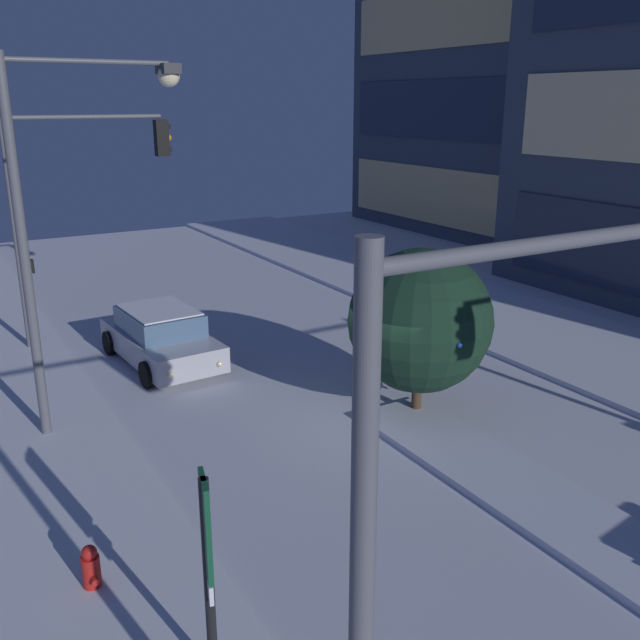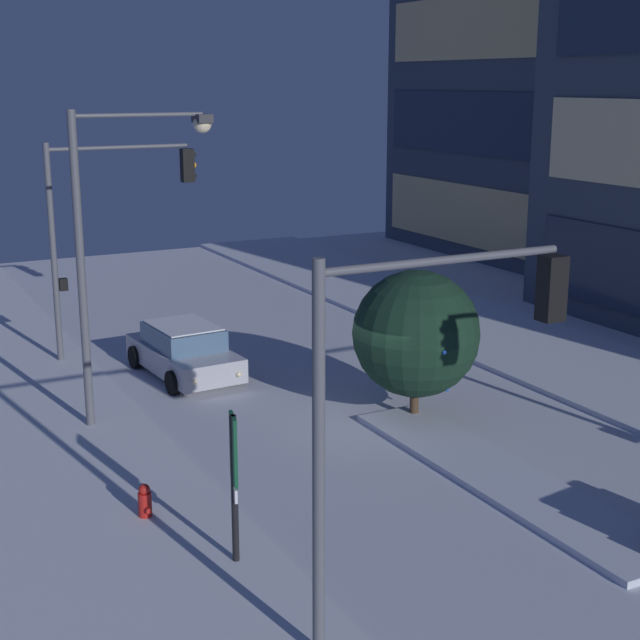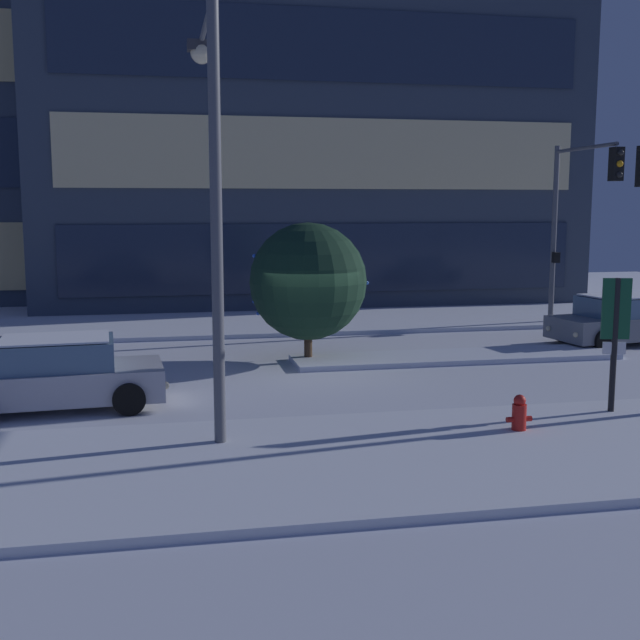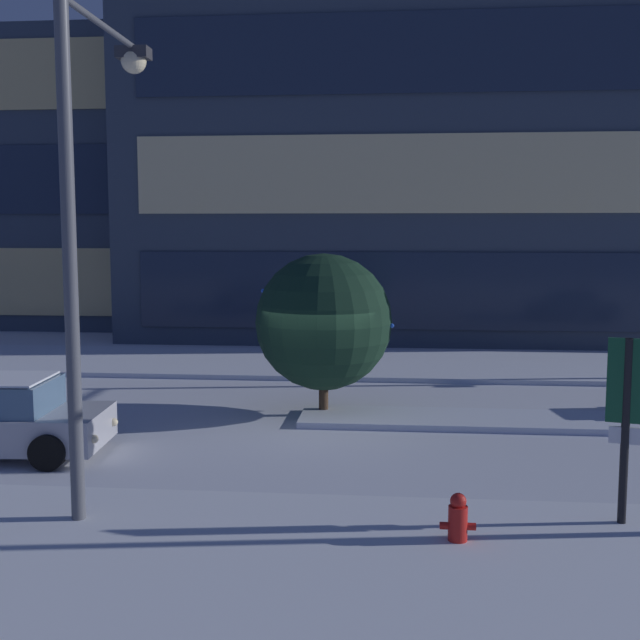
% 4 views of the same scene
% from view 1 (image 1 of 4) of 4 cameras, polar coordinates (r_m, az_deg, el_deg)
% --- Properties ---
extents(ground, '(52.00, 52.00, 0.00)m').
position_cam_1_polar(ground, '(15.49, 4.88, -8.26)').
color(ground, silver).
extents(curb_strip_near, '(52.00, 5.20, 0.14)m').
position_cam_1_polar(curb_strip_near, '(13.15, -24.53, -14.59)').
color(curb_strip_near, silver).
rests_on(curb_strip_near, ground).
extents(curb_strip_far, '(52.00, 5.20, 0.14)m').
position_cam_1_polar(curb_strip_far, '(20.53, 22.63, -2.81)').
color(curb_strip_far, silver).
rests_on(curb_strip_far, ground).
extents(median_strip, '(9.00, 1.80, 0.14)m').
position_cam_1_polar(median_strip, '(13.09, 17.36, -13.88)').
color(median_strip, silver).
rests_on(median_strip, ground).
extents(office_tower_secondary, '(15.80, 8.57, 12.60)m').
position_cam_1_polar(office_tower_secondary, '(38.86, 14.87, 16.29)').
color(office_tower_secondary, '#384251').
rests_on(office_tower_secondary, ground).
extents(car_near, '(4.48, 2.35, 1.49)m').
position_cam_1_polar(car_near, '(19.03, -12.84, -1.36)').
color(car_near, '#B7B7C1').
rests_on(car_near, ground).
extents(traffic_light_corner_near_right, '(0.32, 4.33, 5.93)m').
position_cam_1_polar(traffic_light_corner_near_right, '(5.85, 17.93, -9.32)').
color(traffic_light_corner_near_right, '#565960').
rests_on(traffic_light_corner_near_right, ground).
extents(traffic_light_corner_near_left, '(0.32, 4.53, 6.49)m').
position_cam_1_polar(traffic_light_corner_near_left, '(20.53, -19.25, 10.14)').
color(traffic_light_corner_near_left, '#565960').
rests_on(traffic_light_corner_near_left, ground).
extents(street_lamp_arched, '(0.56, 3.41, 7.55)m').
position_cam_1_polar(street_lamp_arched, '(14.55, -19.75, 9.58)').
color(street_lamp_arched, '#565960').
rests_on(street_lamp_arched, ground).
extents(fire_hydrant, '(0.48, 0.26, 0.79)m').
position_cam_1_polar(fire_hydrant, '(10.93, -18.14, -18.86)').
color(fire_hydrant, red).
rests_on(fire_hydrant, ground).
extents(parking_info_sign, '(0.55, 0.19, 2.79)m').
position_cam_1_polar(parking_info_sign, '(8.43, -9.14, -18.65)').
color(parking_info_sign, black).
rests_on(parking_info_sign, ground).
extents(decorated_tree_median, '(3.18, 3.13, 3.74)m').
position_cam_1_polar(decorated_tree_median, '(15.20, 8.14, -0.06)').
color(decorated_tree_median, '#473323').
rests_on(decorated_tree_median, ground).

